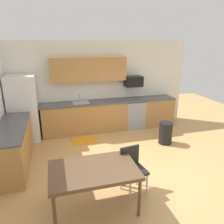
% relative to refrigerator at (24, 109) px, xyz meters
% --- Properties ---
extents(ground_plane, '(12.00, 12.00, 0.00)m').
position_rel_refrigerator_xyz_m(ground_plane, '(2.18, -2.22, -0.91)').
color(ground_plane, tan).
extents(wall_back, '(5.80, 0.10, 2.70)m').
position_rel_refrigerator_xyz_m(wall_back, '(2.18, 0.43, 0.44)').
color(wall_back, white).
rests_on(wall_back, ground).
extents(cabinet_run_back, '(2.54, 0.60, 0.90)m').
position_rel_refrigerator_xyz_m(cabinet_run_back, '(1.70, 0.08, -0.46)').
color(cabinet_run_back, '#AD7A42').
rests_on(cabinet_run_back, ground).
extents(cabinet_run_back_right, '(1.01, 0.60, 0.90)m').
position_rel_refrigerator_xyz_m(cabinet_run_back_right, '(4.07, 0.08, -0.46)').
color(cabinet_run_back_right, '#AD7A42').
rests_on(cabinet_run_back_right, ground).
extents(cabinet_run_left, '(0.60, 2.00, 0.90)m').
position_rel_refrigerator_xyz_m(cabinet_run_left, '(-0.12, -1.42, -0.46)').
color(cabinet_run_left, '#AD7A42').
rests_on(cabinet_run_left, ground).
extents(countertop_back, '(4.80, 0.64, 0.04)m').
position_rel_refrigerator_xyz_m(countertop_back, '(2.18, 0.08, 0.01)').
color(countertop_back, '#4C4C51').
rests_on(countertop_back, cabinet_run_back).
extents(countertop_left, '(0.64, 2.00, 0.04)m').
position_rel_refrigerator_xyz_m(countertop_left, '(-0.12, -1.42, 0.01)').
color(countertop_left, '#4C4C51').
rests_on(countertop_left, cabinet_run_left).
extents(upper_cabinets_back, '(2.20, 0.34, 0.70)m').
position_rel_refrigerator_xyz_m(upper_cabinets_back, '(1.88, 0.21, 0.99)').
color(upper_cabinets_back, '#AD7A42').
extents(refrigerator, '(0.76, 0.70, 1.82)m').
position_rel_refrigerator_xyz_m(refrigerator, '(0.00, 0.00, 0.00)').
color(refrigerator, white).
rests_on(refrigerator, ground).
extents(oven_range, '(0.60, 0.60, 0.91)m').
position_rel_refrigerator_xyz_m(oven_range, '(3.27, 0.08, -0.45)').
color(oven_range, '#999BA0').
rests_on(oven_range, ground).
extents(microwave, '(0.54, 0.36, 0.32)m').
position_rel_refrigerator_xyz_m(microwave, '(3.27, 0.18, 0.57)').
color(microwave, black).
extents(sink_basin, '(0.48, 0.40, 0.14)m').
position_rel_refrigerator_xyz_m(sink_basin, '(1.58, 0.08, -0.03)').
color(sink_basin, '#A5A8AD').
rests_on(sink_basin, countertop_back).
extents(sink_faucet, '(0.02, 0.02, 0.24)m').
position_rel_refrigerator_xyz_m(sink_faucet, '(1.58, 0.26, 0.13)').
color(sink_faucet, '#B2B5BA').
rests_on(sink_faucet, countertop_back).
extents(dining_table, '(1.40, 0.90, 0.73)m').
position_rel_refrigerator_xyz_m(dining_table, '(1.33, -3.15, -0.24)').
color(dining_table, brown).
rests_on(dining_table, ground).
extents(chair_near_table, '(0.46, 0.46, 0.85)m').
position_rel_refrigerator_xyz_m(chair_near_table, '(2.09, -2.91, -0.40)').
color(chair_near_table, black).
rests_on(chair_near_table, ground).
extents(trash_bin, '(0.36, 0.36, 0.60)m').
position_rel_refrigerator_xyz_m(trash_bin, '(3.67, -1.31, -0.61)').
color(trash_bin, black).
rests_on(trash_bin, ground).
extents(floor_mat, '(0.70, 0.50, 0.01)m').
position_rel_refrigerator_xyz_m(floor_mat, '(1.55, -0.57, -0.90)').
color(floor_mat, orange).
rests_on(floor_mat, ground).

